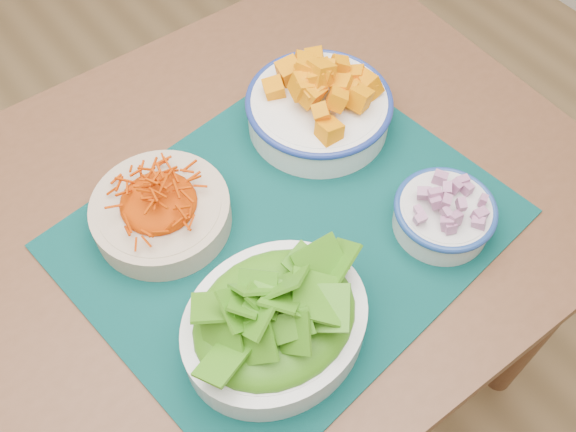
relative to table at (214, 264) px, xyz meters
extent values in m
plane|color=#A78151|center=(0.05, -0.06, -0.65)|extent=(4.00, 4.00, 0.00)
cube|color=brown|center=(0.00, 0.00, 0.08)|extent=(1.21, 0.82, 0.04)
cylinder|color=brown|center=(0.53, -0.35, -0.30)|extent=(0.06, 0.06, 0.71)
cylinder|color=brown|center=(0.54, 0.32, -0.30)|extent=(0.06, 0.06, 0.71)
cube|color=#022928|center=(0.09, -0.07, 0.10)|extent=(0.63, 0.53, 0.00)
cylinder|color=beige|center=(-0.04, 0.05, 0.13)|extent=(0.25, 0.25, 0.04)
ellipsoid|color=#CA3D00|center=(-0.04, 0.05, 0.17)|extent=(0.17, 0.17, 0.03)
cylinder|color=white|center=(0.25, 0.06, 0.13)|extent=(0.23, 0.23, 0.06)
torus|color=navy|center=(0.25, 0.06, 0.16)|extent=(0.23, 0.23, 0.01)
ellipsoid|color=orange|center=(0.25, 0.06, 0.19)|extent=(0.20, 0.20, 0.05)
ellipsoid|color=#246C0A|center=(-0.02, -0.19, 0.19)|extent=(0.22, 0.18, 0.06)
cylinder|color=silver|center=(0.27, -0.20, 0.13)|extent=(0.16, 0.16, 0.05)
torus|color=navy|center=(0.27, -0.20, 0.15)|extent=(0.14, 0.14, 0.01)
ellipsoid|color=#76154B|center=(0.27, -0.20, 0.16)|extent=(0.12, 0.12, 0.02)
camera|label=1|loc=(-0.21, -0.46, 0.88)|focal=40.00mm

